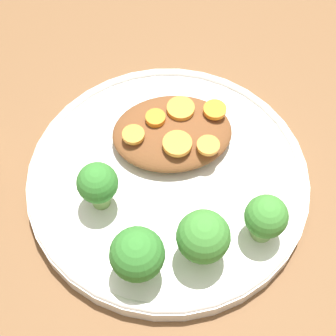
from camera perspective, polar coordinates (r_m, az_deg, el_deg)
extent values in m
plane|color=brown|center=(0.55, 0.00, -1.78)|extent=(4.00, 4.00, 0.00)
cylinder|color=silver|center=(0.54, 0.00, -1.32)|extent=(0.27, 0.27, 0.02)
torus|color=silver|center=(0.53, 0.00, -0.84)|extent=(0.27, 0.27, 0.01)
ellipsoid|color=brown|center=(0.55, 0.43, 3.60)|extent=(0.12, 0.09, 0.02)
cylinder|color=#7FA85B|center=(0.48, -3.01, -9.87)|extent=(0.01, 0.01, 0.02)
sphere|color=#337A2D|center=(0.46, -3.15, -8.74)|extent=(0.05, 0.05, 0.05)
cylinder|color=#759E51|center=(0.49, 3.45, -8.16)|extent=(0.02, 0.02, 0.02)
sphere|color=#3D8433|center=(0.47, 3.61, -6.98)|extent=(0.05, 0.05, 0.05)
cylinder|color=#759E51|center=(0.50, 9.59, -5.97)|extent=(0.02, 0.02, 0.02)
sphere|color=#3D8433|center=(0.48, 9.96, -4.88)|extent=(0.04, 0.04, 0.04)
cylinder|color=#759E51|center=(0.51, -6.91, -2.78)|extent=(0.02, 0.02, 0.03)
sphere|color=#337A2D|center=(0.49, -7.19, -1.51)|extent=(0.04, 0.04, 0.04)
cylinder|color=orange|center=(0.54, 1.30, 6.06)|extent=(0.03, 0.03, 0.01)
cylinder|color=orange|center=(0.53, -3.54, 3.40)|extent=(0.02, 0.02, 0.00)
cylinder|color=orange|center=(0.52, 0.95, 2.50)|extent=(0.03, 0.03, 0.00)
cylinder|color=orange|center=(0.54, -1.28, 5.10)|extent=(0.02, 0.02, 0.01)
cylinder|color=orange|center=(0.52, 4.11, 2.30)|extent=(0.02, 0.02, 0.00)
cylinder|color=orange|center=(0.55, 4.78, 5.92)|extent=(0.02, 0.02, 0.00)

